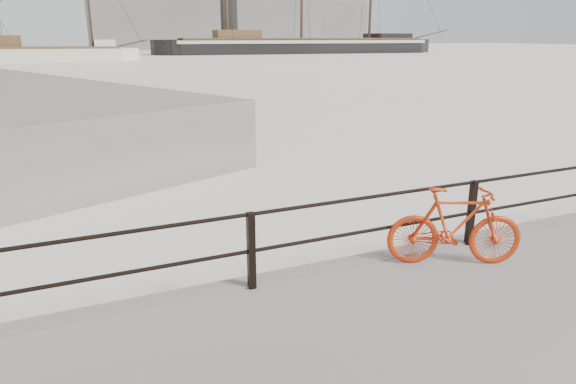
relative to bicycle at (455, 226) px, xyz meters
name	(u,v)px	position (x,y,z in m)	size (l,w,h in m)	color
ground	(459,261)	(0.71, 0.60, -0.90)	(400.00, 400.00, 0.00)	white
guardrail	(471,213)	(0.71, 0.45, -0.05)	(28.00, 0.10, 1.00)	black
bicycle	(455,226)	(0.00, 0.00, 0.00)	(1.83, 0.27, 1.10)	red
barque_black	(301,53)	(41.81, 92.88, -0.90)	(66.91, 21.90, 37.38)	black
schooner_mid	(50,61)	(-5.11, 76.38, -0.90)	(25.89, 10.95, 18.89)	silver
industrial_west	(152,14)	(20.71, 140.60, 8.10)	(32.00, 18.00, 18.00)	gray
industrial_mid	(268,6)	(55.71, 145.60, 11.10)	(26.00, 20.00, 24.00)	gray
industrial_east	(328,24)	(78.71, 150.60, 6.10)	(20.00, 16.00, 14.00)	gray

